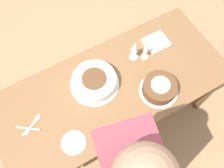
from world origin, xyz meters
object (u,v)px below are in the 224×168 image
cake_center_white (94,81)px  wine_glass_near (135,47)px  wine_glass_far (147,48)px  cake_front_chocolate (159,88)px

cake_center_white → wine_glass_near: 0.39m
wine_glass_far → cake_center_white: bearing=-177.9°
cake_center_white → wine_glass_near: bearing=8.9°
cake_front_chocolate → wine_glass_far: bearing=76.6°
cake_center_white → wine_glass_near: wine_glass_near is taller
cake_front_chocolate → wine_glass_far: 0.32m
wine_glass_near → wine_glass_far: (0.08, -0.04, -0.01)m
cake_front_chocolate → wine_glass_far: size_ratio=1.50×
wine_glass_near → cake_front_chocolate: bearing=-89.1°
cake_center_white → cake_front_chocolate: 0.47m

